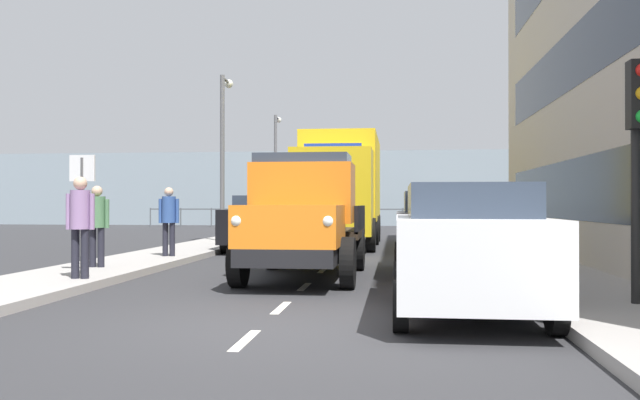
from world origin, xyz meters
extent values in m
plane|color=#2D2D30|center=(0.00, -12.61, 0.00)|extent=(80.00, 80.00, 0.00)
cube|color=#9E9993|center=(-4.55, -12.61, 0.07)|extent=(2.14, 41.43, 0.15)
cube|color=#9E9993|center=(4.55, -12.61, 0.07)|extent=(2.14, 41.43, 0.15)
cube|color=silver|center=(0.00, 0.82, 0.00)|extent=(0.12, 1.10, 0.01)
cube|color=silver|center=(0.00, -1.41, 0.00)|extent=(0.12, 1.10, 0.01)
cube|color=silver|center=(0.00, -3.78, 0.00)|extent=(0.12, 1.10, 0.01)
cube|color=silver|center=(0.00, -6.65, 0.00)|extent=(0.12, 1.10, 0.01)
cube|color=silver|center=(0.00, -9.22, 0.00)|extent=(0.12, 1.10, 0.01)
cube|color=silver|center=(0.00, -11.44, 0.00)|extent=(0.12, 1.10, 0.01)
cube|color=silver|center=(0.00, -13.76, 0.00)|extent=(0.12, 1.10, 0.01)
cube|color=silver|center=(0.00, -16.10, 0.00)|extent=(0.12, 1.10, 0.01)
cube|color=silver|center=(0.00, -19.09, 0.00)|extent=(0.12, 1.10, 0.01)
cube|color=silver|center=(0.00, -21.40, 0.00)|extent=(0.12, 1.10, 0.01)
cube|color=silver|center=(0.00, -23.98, 0.00)|extent=(0.12, 1.10, 0.01)
cube|color=silver|center=(0.00, -26.44, 0.00)|extent=(0.12, 1.10, 0.01)
cube|color=silver|center=(0.00, -28.98, 0.00)|extent=(0.12, 1.10, 0.01)
cube|color=silver|center=(0.00, -31.32, 0.00)|extent=(0.12, 1.10, 0.01)
cube|color=#2D3847|center=(-5.65, -6.91, 1.80)|extent=(0.08, 16.26, 1.40)
cube|color=#2D3847|center=(-5.65, -6.91, 4.80)|extent=(0.08, 16.26, 1.40)
cube|color=#84939E|center=(0.00, -36.32, 2.50)|extent=(80.00, 0.80, 5.00)
cylinder|color=#4C5156|center=(-14.00, -32.72, 0.60)|extent=(0.08, 0.08, 1.20)
cylinder|color=#4C5156|center=(-12.00, -32.72, 0.60)|extent=(0.08, 0.08, 1.20)
cylinder|color=#4C5156|center=(-10.00, -32.72, 0.60)|extent=(0.08, 0.08, 1.20)
cylinder|color=#4C5156|center=(-8.00, -32.72, 0.60)|extent=(0.08, 0.08, 1.20)
cylinder|color=#4C5156|center=(-6.00, -32.72, 0.60)|extent=(0.08, 0.08, 1.20)
cylinder|color=#4C5156|center=(-4.00, -32.72, 0.60)|extent=(0.08, 0.08, 1.20)
cylinder|color=#4C5156|center=(-2.00, -32.72, 0.60)|extent=(0.08, 0.08, 1.20)
cylinder|color=#4C5156|center=(0.00, -32.72, 0.60)|extent=(0.08, 0.08, 1.20)
cylinder|color=#4C5156|center=(2.00, -32.72, 0.60)|extent=(0.08, 0.08, 1.20)
cylinder|color=#4C5156|center=(4.00, -32.72, 0.60)|extent=(0.08, 0.08, 1.20)
cylinder|color=#4C5156|center=(6.00, -32.72, 0.60)|extent=(0.08, 0.08, 1.20)
cylinder|color=#4C5156|center=(8.00, -32.72, 0.60)|extent=(0.08, 0.08, 1.20)
cylinder|color=#4C5156|center=(10.00, -32.72, 0.60)|extent=(0.08, 0.08, 1.20)
cylinder|color=#4C5156|center=(12.00, -32.72, 0.60)|extent=(0.08, 0.08, 1.20)
cylinder|color=#4C5156|center=(14.00, -32.72, 0.60)|extent=(0.08, 0.08, 1.20)
cube|color=#4C5156|center=(0.00, -32.72, 1.12)|extent=(28.00, 0.08, 0.08)
cube|color=black|center=(0.18, -5.25, 0.60)|extent=(1.64, 5.60, 0.30)
cube|color=orange|center=(0.18, -3.41, 1.10)|extent=(1.72, 1.90, 0.70)
cube|color=silver|center=(0.18, -2.51, 1.07)|extent=(1.16, 0.08, 0.56)
sphere|color=white|center=(-0.56, -2.51, 1.20)|extent=(0.20, 0.20, 0.20)
sphere|color=white|center=(0.91, -2.51, 1.20)|extent=(0.20, 0.20, 0.20)
cube|color=orange|center=(0.18, -4.92, 1.67)|extent=(1.93, 1.34, 1.15)
cube|color=#2D3847|center=(0.18, -4.92, 2.15)|extent=(1.78, 1.23, 0.56)
cube|color=#2D2319|center=(0.18, -6.60, 0.83)|extent=(2.10, 2.80, 0.16)
cube|color=black|center=(-0.83, -6.60, 1.15)|extent=(0.08, 2.80, 0.56)
cube|color=black|center=(1.19, -6.60, 1.15)|extent=(0.08, 2.80, 0.56)
cylinder|color=black|center=(-0.79, -3.57, 0.45)|extent=(0.24, 0.90, 0.90)
cylinder|color=black|center=(1.14, -3.57, 0.45)|extent=(0.24, 0.90, 0.90)
cylinder|color=black|center=(-0.79, -6.79, 0.45)|extent=(0.24, 0.90, 0.90)
cylinder|color=black|center=(1.14, -6.79, 0.45)|extent=(0.24, 0.90, 0.90)
cube|color=gold|center=(0.30, -12.11, 1.82)|extent=(2.40, 2.21, 2.60)
cube|color=#2D3847|center=(0.30, -12.11, 2.39)|extent=(2.20, 2.04, 0.80)
cube|color=#1933B2|center=(0.30, -12.11, 3.22)|extent=(1.75, 0.20, 0.16)
cube|color=gold|center=(0.30, -16.11, 2.37)|extent=(2.50, 5.95, 3.00)
cube|color=black|center=(0.30, -15.17, 0.70)|extent=(2.00, 8.08, 0.36)
cylinder|color=black|center=(-0.85, -12.20, 0.52)|extent=(0.28, 1.04, 1.04)
cylinder|color=black|center=(1.45, -12.20, 0.52)|extent=(0.28, 1.04, 1.04)
cylinder|color=black|center=(-0.85, -15.81, 0.52)|extent=(0.28, 1.04, 1.04)
cylinder|color=black|center=(1.45, -15.81, 0.52)|extent=(0.28, 1.04, 1.04)
cylinder|color=black|center=(-0.85, -17.93, 0.52)|extent=(0.28, 1.04, 1.04)
cylinder|color=black|center=(1.45, -17.93, 0.52)|extent=(0.28, 1.04, 1.04)
cube|color=white|center=(-2.53, -1.07, 0.80)|extent=(1.82, 3.99, 1.00)
cube|color=#2D3847|center=(-2.53, -0.87, 1.51)|extent=(1.49, 2.20, 0.42)
cylinder|color=black|center=(-1.67, -2.31, 0.30)|extent=(0.18, 0.60, 0.60)
cylinder|color=black|center=(-3.39, -2.31, 0.30)|extent=(0.18, 0.60, 0.60)
cylinder|color=black|center=(-1.67, 0.16, 0.30)|extent=(0.18, 0.60, 0.60)
cylinder|color=black|center=(-3.39, 0.16, 0.30)|extent=(0.18, 0.60, 0.60)
cube|color=slate|center=(-2.53, -6.28, 0.80)|extent=(1.81, 3.80, 1.00)
cube|color=#2D3847|center=(-2.53, -6.08, 1.51)|extent=(1.49, 2.09, 0.42)
cylinder|color=black|center=(-1.67, -7.46, 0.30)|extent=(0.18, 0.60, 0.60)
cylinder|color=black|center=(-3.39, -7.46, 0.30)|extent=(0.18, 0.60, 0.60)
cylinder|color=black|center=(-1.67, -5.11, 0.30)|extent=(0.18, 0.60, 0.60)
cylinder|color=black|center=(-3.39, -5.11, 0.30)|extent=(0.18, 0.60, 0.60)
cube|color=black|center=(2.53, -12.61, 0.80)|extent=(1.83, 4.70, 1.00)
cube|color=#2D3847|center=(2.53, -12.81, 1.51)|extent=(1.50, 2.58, 0.42)
cylinder|color=black|center=(1.66, -11.15, 0.30)|extent=(0.18, 0.60, 0.60)
cylinder|color=black|center=(3.40, -11.15, 0.30)|extent=(0.18, 0.60, 0.60)
cylinder|color=black|center=(1.66, -14.06, 0.30)|extent=(0.18, 0.60, 0.60)
cylinder|color=black|center=(3.40, -14.06, 0.30)|extent=(0.18, 0.60, 0.60)
cube|color=#1E6670|center=(2.53, -18.57, 0.80)|extent=(1.86, 4.05, 1.00)
cube|color=#2D3847|center=(2.53, -18.77, 1.51)|extent=(1.53, 2.23, 0.42)
cylinder|color=black|center=(1.64, -17.32, 0.30)|extent=(0.18, 0.60, 0.60)
cylinder|color=black|center=(3.42, -17.32, 0.30)|extent=(0.18, 0.60, 0.60)
cylinder|color=black|center=(1.64, -19.83, 0.30)|extent=(0.18, 0.60, 0.60)
cylinder|color=black|center=(3.42, -19.83, 0.30)|extent=(0.18, 0.60, 0.60)
cube|color=maroon|center=(2.53, -24.62, 0.80)|extent=(1.76, 4.47, 1.00)
cube|color=#2D3847|center=(2.53, -24.82, 1.51)|extent=(1.44, 2.46, 0.42)
cylinder|color=black|center=(1.70, -23.23, 0.30)|extent=(0.18, 0.60, 0.60)
cylinder|color=black|center=(3.36, -23.23, 0.30)|extent=(0.18, 0.60, 0.60)
cylinder|color=black|center=(1.70, -26.00, 0.30)|extent=(0.18, 0.60, 0.60)
cylinder|color=black|center=(3.36, -26.00, 0.30)|extent=(0.18, 0.60, 0.60)
cylinder|color=black|center=(3.84, -3.29, 0.59)|extent=(0.14, 0.14, 0.87)
cylinder|color=black|center=(4.02, -3.29, 0.59)|extent=(0.14, 0.14, 0.87)
cylinder|color=gray|center=(3.93, -3.29, 1.37)|extent=(0.34, 0.34, 0.69)
cylinder|color=gray|center=(3.71, -3.29, 1.33)|extent=(0.09, 0.09, 0.64)
cylinder|color=gray|center=(4.15, -3.29, 1.33)|extent=(0.09, 0.09, 0.64)
sphere|color=tan|center=(3.93, -3.29, 1.83)|extent=(0.24, 0.24, 0.24)
cylinder|color=black|center=(4.50, -5.32, 0.56)|extent=(0.14, 0.14, 0.82)
cylinder|color=black|center=(4.68, -5.32, 0.56)|extent=(0.14, 0.14, 0.82)
cylinder|color=#47724C|center=(4.59, -5.32, 1.30)|extent=(0.34, 0.34, 0.65)
cylinder|color=#47724C|center=(4.37, -5.32, 1.27)|extent=(0.09, 0.09, 0.60)
cylinder|color=#47724C|center=(4.81, -5.32, 1.27)|extent=(0.09, 0.09, 0.60)
sphere|color=tan|center=(4.59, -5.32, 1.74)|extent=(0.22, 0.22, 0.22)
cylinder|color=black|center=(3.99, -8.27, 0.57)|extent=(0.14, 0.14, 0.84)
cylinder|color=black|center=(4.17, -8.27, 0.57)|extent=(0.14, 0.14, 0.84)
cylinder|color=#2D4C8C|center=(4.08, -8.27, 1.32)|extent=(0.34, 0.34, 0.67)
cylinder|color=#2D4C8C|center=(3.86, -8.27, 1.29)|extent=(0.09, 0.09, 0.61)
cylinder|color=#2D4C8C|center=(4.30, -8.27, 1.29)|extent=(0.09, 0.09, 0.61)
sphere|color=tan|center=(4.08, -8.27, 1.77)|extent=(0.23, 0.23, 0.23)
cylinder|color=black|center=(-4.78, -1.39, 1.75)|extent=(0.12, 0.12, 3.20)
cube|color=black|center=(-4.78, -1.25, 2.90)|extent=(0.28, 0.24, 0.90)
cylinder|color=#59595B|center=(4.54, -15.08, 3.10)|extent=(0.16, 0.16, 5.91)
cylinder|color=#59595B|center=(4.54, -15.53, 5.96)|extent=(0.10, 0.90, 0.10)
sphere|color=silver|center=(4.54, -15.98, 5.91)|extent=(0.32, 0.32, 0.32)
cylinder|color=#59595B|center=(4.74, -26.55, 3.16)|extent=(0.16, 0.16, 6.02)
cylinder|color=#59595B|center=(4.74, -27.00, 6.07)|extent=(0.10, 0.90, 0.10)
sphere|color=silver|center=(4.74, -27.45, 6.02)|extent=(0.32, 0.32, 0.32)
cylinder|color=#4C4C4C|center=(4.32, -4.14, 1.25)|extent=(0.07, 0.07, 2.20)
cube|color=silver|center=(4.32, -4.14, 2.15)|extent=(0.50, 0.04, 0.50)
camera|label=1|loc=(-1.62, 7.77, 1.48)|focal=36.99mm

